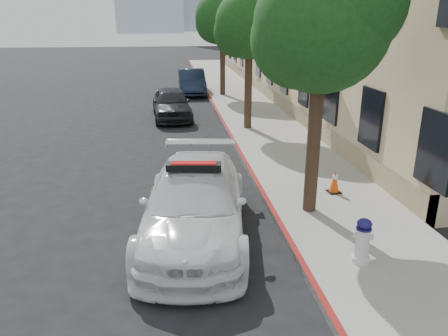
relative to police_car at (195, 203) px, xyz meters
name	(u,v)px	position (x,y,z in m)	size (l,w,h in m)	color
ground	(181,189)	(-0.20, 2.67, -0.75)	(120.00, 120.00, 0.00)	black
sidewalk	(247,109)	(3.40, 12.67, -0.67)	(3.20, 50.00, 0.15)	gray
curb_strip	(216,110)	(1.86, 12.67, -0.67)	(0.12, 50.00, 0.15)	maroon
building	(328,5)	(9.00, 17.67, 4.25)	(8.00, 36.00, 10.00)	#C9B880
tree_near	(324,23)	(2.73, 0.65, 3.53)	(2.92, 2.82, 5.62)	black
tree_mid	(250,23)	(2.73, 8.65, 3.41)	(2.77, 2.64, 5.43)	black
tree_far	(223,17)	(2.73, 16.65, 3.64)	(3.10, 3.00, 5.81)	black
police_car	(195,203)	(0.00, 0.00, 0.00)	(2.73, 5.36, 1.64)	white
parked_car_mid	(171,103)	(-0.30, 11.40, -0.06)	(1.64, 4.06, 1.38)	black
parked_car_far	(192,82)	(1.00, 18.02, -0.03)	(1.52, 4.36, 1.44)	#151E36
fire_hydrant	(362,241)	(2.91, -1.67, -0.18)	(0.37, 0.33, 0.86)	silver
traffic_cone	(335,181)	(3.65, 1.60, -0.30)	(0.35, 0.35, 0.61)	black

